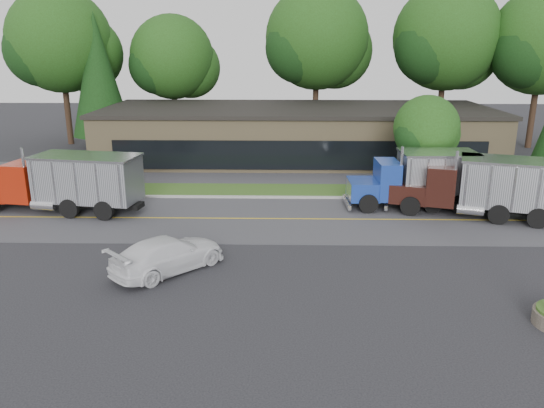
{
  "coord_description": "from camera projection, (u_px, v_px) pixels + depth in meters",
  "views": [
    {
      "loc": [
        0.83,
        -19.08,
        9.32
      ],
      "look_at": [
        0.3,
        5.91,
        1.8
      ],
      "focal_mm": 35.0,
      "sensor_mm": 36.0,
      "label": 1
    }
  ],
  "objects": [
    {
      "name": "tree_far_a",
      "position": [
        63.0,
        46.0,
        49.47
      ],
      "size": [
        10.14,
        9.54,
        14.46
      ],
      "color": "#382619",
      "rests_on": "ground"
    },
    {
      "name": "tree_far_b",
      "position": [
        174.0,
        61.0,
        51.57
      ],
      "size": [
        8.56,
        8.06,
        12.21
      ],
      "color": "#382619",
      "rests_on": "ground"
    },
    {
      "name": "tree_far_e",
      "position": [
        543.0,
        47.0,
        47.62
      ],
      "size": [
        10.07,
        9.48,
        14.37
      ],
      "color": "#382619",
      "rests_on": "ground"
    },
    {
      "name": "road",
      "position": [
        268.0,
        219.0,
        29.58
      ],
      "size": [
        60.0,
        8.0,
        0.02
      ],
      "primitive_type": "cube",
      "color": "#4D4D52",
      "rests_on": "ground"
    },
    {
      "name": "far_parking",
      "position": [
        272.0,
        173.0,
        40.12
      ],
      "size": [
        60.0,
        7.0,
        0.02
      ],
      "primitive_type": "cube",
      "color": "#4D4D52",
      "rests_on": "ground"
    },
    {
      "name": "tree_verge",
      "position": [
        427.0,
        131.0,
        34.01
      ],
      "size": [
        4.43,
        4.17,
        6.31
      ],
      "color": "#382619",
      "rests_on": "ground"
    },
    {
      "name": "ground",
      "position": [
        261.0,
        290.0,
        20.97
      ],
      "size": [
        140.0,
        140.0,
        0.0
      ],
      "primitive_type": "plane",
      "color": "#313136",
      "rests_on": "ground"
    },
    {
      "name": "curb",
      "position": [
        270.0,
        198.0,
        33.61
      ],
      "size": [
        60.0,
        0.3,
        0.12
      ],
      "primitive_type": "cube",
      "color": "#9E9E99",
      "rests_on": "ground"
    },
    {
      "name": "tree_far_d",
      "position": [
        447.0,
        42.0,
        49.6
      ],
      "size": [
        10.49,
        9.87,
        14.96
      ],
      "color": "#382619",
      "rests_on": "ground"
    },
    {
      "name": "dump_truck_blue",
      "position": [
        419.0,
        178.0,
        31.2
      ],
      "size": [
        7.51,
        2.81,
        3.36
      ],
      "rotation": [
        0.0,
        0.0,
        3.16
      ],
      "color": "black",
      "rests_on": "ground"
    },
    {
      "name": "dump_truck_red",
      "position": [
        66.0,
        181.0,
        30.41
      ],
      "size": [
        10.21,
        4.08,
        3.36
      ],
      "rotation": [
        0.0,
        0.0,
        2.98
      ],
      "color": "black",
      "rests_on": "ground"
    },
    {
      "name": "dump_truck_maroon",
      "position": [
        487.0,
        186.0,
        29.44
      ],
      "size": [
        9.51,
        5.18,
        3.36
      ],
      "rotation": [
        0.0,
        0.0,
        2.83
      ],
      "color": "black",
      "rests_on": "ground"
    },
    {
      "name": "strip_mall",
      "position": [
        297.0,
        134.0,
        45.24
      ],
      "size": [
        32.0,
        12.0,
        4.0
      ],
      "primitive_type": "cube",
      "color": "#8E7A57",
      "rests_on": "ground"
    },
    {
      "name": "rally_car",
      "position": [
        168.0,
        254.0,
        22.62
      ],
      "size": [
        5.05,
        5.19,
        1.49
      ],
      "primitive_type": "imported",
      "rotation": [
        0.0,
        0.0,
        2.39
      ],
      "color": "white",
      "rests_on": "ground"
    },
    {
      "name": "evergreen_left",
      "position": [
        98.0,
        75.0,
        48.08
      ],
      "size": [
        5.38,
        5.38,
        12.23
      ],
      "color": "#382619",
      "rests_on": "ground"
    },
    {
      "name": "tree_far_c",
      "position": [
        318.0,
        43.0,
        50.81
      ],
      "size": [
        10.45,
        9.83,
        14.9
      ],
      "color": "#382619",
      "rests_on": "ground"
    },
    {
      "name": "center_line",
      "position": [
        268.0,
        219.0,
        29.58
      ],
      "size": [
        60.0,
        0.12,
        0.01
      ],
      "primitive_type": "cube",
      "color": "gold",
      "rests_on": "ground"
    },
    {
      "name": "grass_verge",
      "position": [
        270.0,
        191.0,
        35.33
      ],
      "size": [
        60.0,
        3.4,
        0.03
      ],
      "primitive_type": "cube",
      "color": "#395D20",
      "rests_on": "ground"
    }
  ]
}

